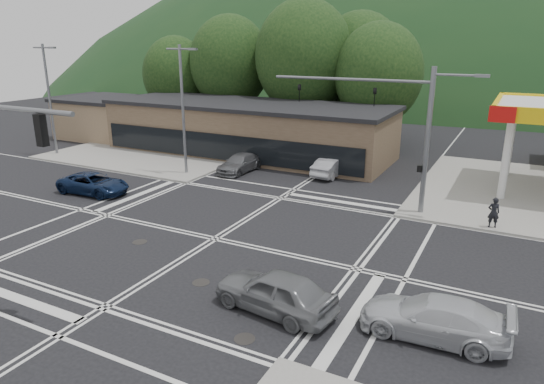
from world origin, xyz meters
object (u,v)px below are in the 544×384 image
at_px(car_blue_west, 93,183).
at_px(car_silver_east, 434,318).
at_px(car_queue_b, 353,152).
at_px(car_queue_a, 333,166).
at_px(car_grey_center, 275,291).
at_px(pedestrian, 494,212).
at_px(car_northbound, 240,163).

distance_m(car_blue_west, car_silver_east, 22.66).
bearing_deg(car_queue_b, car_queue_a, 80.71).
relative_size(car_grey_center, car_queue_a, 1.09).
bearing_deg(car_queue_b, car_silver_east, 105.30).
distance_m(car_grey_center, pedestrian, 13.56).
height_order(car_silver_east, car_northbound, car_silver_east).
distance_m(car_grey_center, car_northbound, 19.33).
distance_m(car_silver_east, car_queue_b, 23.75).
xyz_separation_m(car_blue_west, car_queue_b, (11.92, 15.42, 0.14)).
height_order(car_grey_center, car_northbound, car_grey_center).
xyz_separation_m(car_queue_a, car_queue_b, (0.00, 4.56, 0.10)).
distance_m(car_blue_west, car_queue_a, 16.12).
xyz_separation_m(car_grey_center, car_queue_b, (-4.59, 22.56, 0.01)).
xyz_separation_m(car_queue_a, pedestrian, (10.90, -6.00, 0.26)).
height_order(car_blue_west, pedestrian, pedestrian).
bearing_deg(car_silver_east, pedestrian, 172.21).
distance_m(car_queue_a, pedestrian, 12.44).
xyz_separation_m(car_grey_center, pedestrian, (6.31, 12.00, 0.17)).
xyz_separation_m(car_blue_west, car_silver_east, (21.80, -6.17, 0.05)).
height_order(car_silver_east, car_queue_a, car_silver_east).
relative_size(car_grey_center, car_silver_east, 0.96).
bearing_deg(car_northbound, car_queue_b, 48.35).
distance_m(car_queue_a, car_northbound, 6.77).
bearing_deg(pedestrian, car_grey_center, 45.38).
bearing_deg(car_queue_a, car_grey_center, 110.65).
bearing_deg(car_queue_b, pedestrian, 126.61).
relative_size(car_blue_west, car_queue_b, 1.01).
height_order(car_blue_west, car_grey_center, car_grey_center).
bearing_deg(car_queue_a, car_northbound, 24.57).
distance_m(car_blue_west, pedestrian, 23.33).
relative_size(car_silver_east, pedestrian, 2.99).
xyz_separation_m(car_blue_west, car_northbound, (5.49, 8.74, -0.00)).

